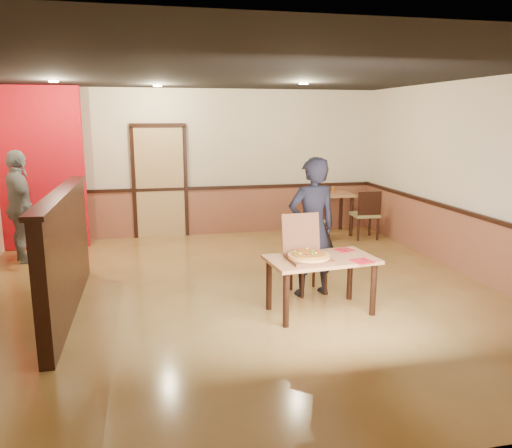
{
  "coord_description": "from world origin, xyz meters",
  "views": [
    {
      "loc": [
        -1.03,
        -6.16,
        2.26
      ],
      "look_at": [
        0.32,
        0.0,
        0.91
      ],
      "focal_mm": 35.0,
      "sensor_mm": 36.0,
      "label": 1
    }
  ],
  "objects": [
    {
      "name": "side_chair_right",
      "position": [
        2.97,
        2.41,
        0.51
      ],
      "size": [
        0.48,
        0.48,
        0.93
      ],
      "rotation": [
        0.0,
        0.0,
        3.1
      ],
      "color": "olive",
      "rests_on": "floor"
    },
    {
      "name": "wall_right",
      "position": [
        3.5,
        0.0,
        1.4
      ],
      "size": [
        0.0,
        7.0,
        7.0
      ],
      "primitive_type": "plane",
      "rotation": [
        1.57,
        0.0,
        -1.57
      ],
      "color": "beige",
      "rests_on": "floor"
    },
    {
      "name": "ceiling",
      "position": [
        0.0,
        0.0,
        2.8
      ],
      "size": [
        7.0,
        7.0,
        0.0
      ],
      "primitive_type": "plane",
      "rotation": [
        3.14,
        0.0,
        0.0
      ],
      "color": "black",
      "rests_on": "wall_back"
    },
    {
      "name": "main_table",
      "position": [
        0.9,
        -0.87,
        0.56
      ],
      "size": [
        1.32,
        0.84,
        0.67
      ],
      "rotation": [
        0.0,
        0.0,
        0.11
      ],
      "color": "#AD7148",
      "rests_on": "floor"
    },
    {
      "name": "side_table",
      "position": [
        2.52,
        3.02,
        0.63
      ],
      "size": [
        0.78,
        0.78,
        0.81
      ],
      "rotation": [
        0.0,
        0.0,
        -0.04
      ],
      "color": "#AD7148",
      "rests_on": "floor"
    },
    {
      "name": "passerby",
      "position": [
        -3.0,
        2.15,
        0.89
      ],
      "size": [
        0.82,
        1.13,
        1.78
      ],
      "primitive_type": "imported",
      "rotation": [
        0.0,
        0.0,
        1.99
      ],
      "color": "gray",
      "rests_on": "floor"
    },
    {
      "name": "wainscot_back",
      "position": [
        0.0,
        3.47,
        0.45
      ],
      "size": [
        7.0,
        0.04,
        0.9
      ],
      "primitive_type": "cube",
      "color": "brown",
      "rests_on": "floor"
    },
    {
      "name": "back_door",
      "position": [
        -0.8,
        3.46,
        1.05
      ],
      "size": [
        0.9,
        0.06,
        2.1
      ],
      "primitive_type": "cube",
      "color": "tan",
      "rests_on": "wall_back"
    },
    {
      "name": "diner",
      "position": [
        0.99,
        -0.27,
        0.89
      ],
      "size": [
        0.7,
        0.51,
        1.79
      ],
      "primitive_type": "imported",
      "rotation": [
        0.0,
        0.0,
        3.27
      ],
      "color": "black",
      "rests_on": "floor"
    },
    {
      "name": "floor",
      "position": [
        0.0,
        0.0,
        0.0
      ],
      "size": [
        7.0,
        7.0,
        0.0
      ],
      "primitive_type": "plane",
      "color": "#B98948",
      "rests_on": "ground"
    },
    {
      "name": "chair_rail_back",
      "position": [
        0.0,
        3.45,
        0.92
      ],
      "size": [
        7.0,
        0.06,
        0.06
      ],
      "primitive_type": "cube",
      "color": "black",
      "rests_on": "wall_back"
    },
    {
      "name": "side_chair_left",
      "position": [
        2.05,
        2.42,
        0.45
      ],
      "size": [
        0.54,
        0.54,
        0.83
      ],
      "rotation": [
        0.0,
        0.0,
        2.75
      ],
      "color": "olive",
      "rests_on": "floor"
    },
    {
      "name": "napkin_near",
      "position": [
        1.31,
        -1.11,
        0.67
      ],
      "size": [
        0.27,
        0.27,
        0.01
      ],
      "rotation": [
        0.0,
        0.0,
        0.26
      ],
      "color": "red",
      "rests_on": "main_table"
    },
    {
      "name": "booth_partition",
      "position": [
        -2.0,
        -0.2,
        0.74
      ],
      "size": [
        0.2,
        3.1,
        1.44
      ],
      "color": "black",
      "rests_on": "floor"
    },
    {
      "name": "pizza_box",
      "position": [
        0.73,
        -0.89,
        0.73
      ],
      "size": [
        0.49,
        0.57,
        0.49
      ],
      "rotation": [
        0.0,
        0.0,
        0.05
      ],
      "color": "brown",
      "rests_on": "main_table"
    },
    {
      "name": "napkin_far",
      "position": [
        1.3,
        -0.61,
        0.67
      ],
      "size": [
        0.25,
        0.25,
        0.01
      ],
      "rotation": [
        0.0,
        0.0,
        0.38
      ],
      "color": "red",
      "rests_on": "main_table"
    },
    {
      "name": "red_accent_panel",
      "position": [
        -2.9,
        3.0,
        1.4
      ],
      "size": [
        1.6,
        0.2,
        2.78
      ],
      "primitive_type": "cube",
      "color": "red",
      "rests_on": "floor"
    },
    {
      "name": "pizza",
      "position": [
        0.73,
        -0.94,
        0.72
      ],
      "size": [
        0.52,
        0.52,
        0.03
      ],
      "primitive_type": "cylinder",
      "rotation": [
        0.0,
        0.0,
        -0.08
      ],
      "color": "#D4944D",
      "rests_on": "pizza_box"
    },
    {
      "name": "spot_b",
      "position": [
        -0.8,
        2.5,
        2.78
      ],
      "size": [
        0.14,
        0.14,
        0.02
      ],
      "primitive_type": "cylinder",
      "color": "#FFD6B2",
      "rests_on": "ceiling"
    },
    {
      "name": "diner_chair",
      "position": [
        0.97,
        -0.13,
        0.45
      ],
      "size": [
        0.46,
        0.46,
        0.82
      ],
      "rotation": [
        0.0,
        0.0,
        0.15
      ],
      "color": "olive",
      "rests_on": "floor"
    },
    {
      "name": "condiment",
      "position": [
        2.55,
        3.06,
        0.87
      ],
      "size": [
        0.05,
        0.05,
        0.13
      ],
      "primitive_type": "cylinder",
      "color": "#97511B",
      "rests_on": "side_table"
    },
    {
      "name": "wall_back",
      "position": [
        0.0,
        3.5,
        1.4
      ],
      "size": [
        7.0,
        0.0,
        7.0
      ],
      "primitive_type": "plane",
      "rotation": [
        1.57,
        0.0,
        0.0
      ],
      "color": "beige",
      "rests_on": "floor"
    },
    {
      "name": "spot_a",
      "position": [
        -2.3,
        1.8,
        2.78
      ],
      "size": [
        0.14,
        0.14,
        0.02
      ],
      "primitive_type": "cylinder",
      "color": "#FFD6B2",
      "rests_on": "ceiling"
    },
    {
      "name": "chair_rail_right",
      "position": [
        3.45,
        0.0,
        0.92
      ],
      "size": [
        0.06,
        7.0,
        0.06
      ],
      "primitive_type": "cube",
      "color": "black",
      "rests_on": "wall_right"
    },
    {
      "name": "spot_c",
      "position": [
        1.4,
        1.5,
        2.78
      ],
      "size": [
        0.14,
        0.14,
        0.02
      ],
      "primitive_type": "cylinder",
      "color": "#FFD6B2",
      "rests_on": "ceiling"
    },
    {
      "name": "wainscot_right",
      "position": [
        3.47,
        0.0,
        0.45
      ],
      "size": [
        0.04,
        7.0,
        0.9
      ],
      "primitive_type": "cube",
      "color": "brown",
      "rests_on": "floor"
    }
  ]
}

